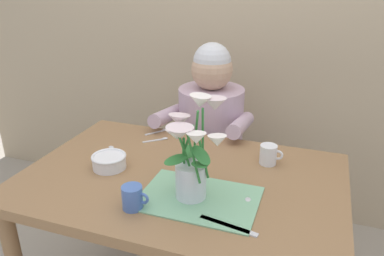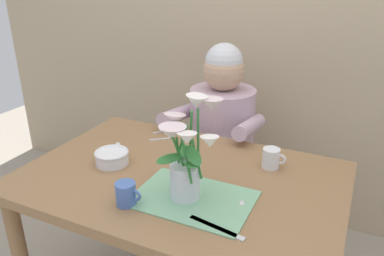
{
  "view_description": "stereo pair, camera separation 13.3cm",
  "coord_description": "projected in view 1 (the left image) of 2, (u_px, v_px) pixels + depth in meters",
  "views": [
    {
      "loc": [
        0.45,
        -1.15,
        1.46
      ],
      "look_at": [
        0.02,
        0.05,
        0.92
      ],
      "focal_mm": 35.11,
      "sensor_mm": 36.0,
      "label": 1
    },
    {
      "loc": [
        0.57,
        -1.1,
        1.46
      ],
      "look_at": [
        0.02,
        0.05,
        0.92
      ],
      "focal_mm": 35.11,
      "sensor_mm": 36.0,
      "label": 2
    }
  ],
  "objects": [
    {
      "name": "striped_placemat",
      "position": [
        199.0,
        198.0,
        1.27
      ],
      "size": [
        0.4,
        0.28,
        0.0
      ],
      "primitive_type": "cube",
      "color": "#7AB289",
      "rests_on": "dining_table"
    },
    {
      "name": "dinner_knife",
      "position": [
        228.0,
        226.0,
        1.14
      ],
      "size": [
        0.19,
        0.05,
        0.0
      ],
      "primitive_type": "cube",
      "rotation": [
        0.0,
        0.0,
        -0.17
      ],
      "color": "silver",
      "rests_on": "dining_table"
    },
    {
      "name": "ceramic_bowl",
      "position": [
        109.0,
        161.0,
        1.47
      ],
      "size": [
        0.14,
        0.14,
        0.06
      ],
      "color": "white",
      "rests_on": "dining_table"
    },
    {
      "name": "ceramic_mug",
      "position": [
        269.0,
        155.0,
        1.49
      ],
      "size": [
        0.09,
        0.07,
        0.08
      ],
      "color": "silver",
      "rests_on": "dining_table"
    },
    {
      "name": "wood_panel_backdrop",
      "position": [
        246.0,
        10.0,
        2.14
      ],
      "size": [
        4.0,
        0.1,
        2.5
      ],
      "primitive_type": "cube",
      "color": "tan",
      "rests_on": "ground_plane"
    },
    {
      "name": "seated_person",
      "position": [
        210.0,
        148.0,
        2.05
      ],
      "size": [
        0.45,
        0.47,
        1.14
      ],
      "rotation": [
        0.0,
        0.0,
        0.03
      ],
      "color": "#4C4C56",
      "rests_on": "ground_plane"
    },
    {
      "name": "coffee_cup",
      "position": [
        133.0,
        197.0,
        1.21
      ],
      "size": [
        0.09,
        0.07,
        0.08
      ],
      "color": "#476BB7",
      "rests_on": "dining_table"
    },
    {
      "name": "spoon_1",
      "position": [
        248.0,
        204.0,
        1.24
      ],
      "size": [
        0.04,
        0.12,
        0.01
      ],
      "color": "silver",
      "rests_on": "dining_table"
    },
    {
      "name": "dining_table",
      "position": [
        182.0,
        198.0,
        1.46
      ],
      "size": [
        1.2,
        0.8,
        0.74
      ],
      "color": "olive",
      "rests_on": "ground_plane"
    },
    {
      "name": "spoon_2",
      "position": [
        160.0,
        131.0,
        1.81
      ],
      "size": [
        0.08,
        0.1,
        0.01
      ],
      "color": "silver",
      "rests_on": "dining_table"
    },
    {
      "name": "spoon_3",
      "position": [
        159.0,
        139.0,
        1.72
      ],
      "size": [
        0.1,
        0.09,
        0.01
      ],
      "color": "silver",
      "rests_on": "dining_table"
    },
    {
      "name": "spoon_0",
      "position": [
        114.0,
        149.0,
        1.62
      ],
      "size": [
        0.11,
        0.07,
        0.01
      ],
      "color": "silver",
      "rests_on": "dining_table"
    },
    {
      "name": "flower_vase",
      "position": [
        192.0,
        152.0,
        1.22
      ],
      "size": [
        0.23,
        0.25,
        0.35
      ],
      "color": "silver",
      "rests_on": "dining_table"
    }
  ]
}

